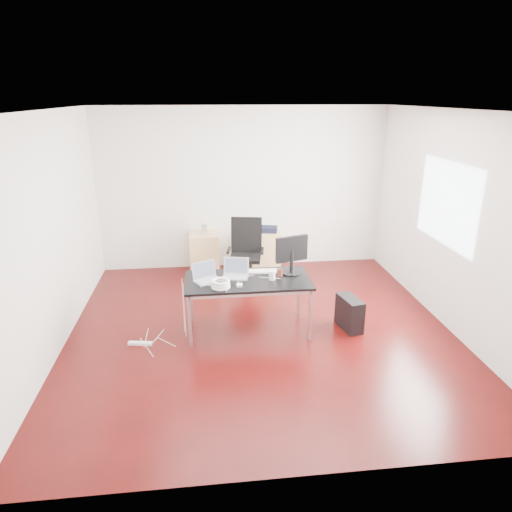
{
  "coord_description": "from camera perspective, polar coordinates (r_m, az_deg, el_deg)",
  "views": [
    {
      "loc": [
        -0.68,
        -5.36,
        2.96
      ],
      "look_at": [
        0.0,
        0.55,
        0.85
      ],
      "focal_mm": 32.0,
      "sensor_mm": 36.0,
      "label": 1
    }
  ],
  "objects": [
    {
      "name": "desk",
      "position": [
        5.87,
        -1.02,
        -3.38
      ],
      "size": [
        1.6,
        0.8,
        0.73
      ],
      "color": "black",
      "rests_on": "ground"
    },
    {
      "name": "room_shell",
      "position": [
        5.63,
        1.01,
        3.47
      ],
      "size": [
        5.0,
        5.0,
        5.0
      ],
      "color": "#330605",
      "rests_on": "ground"
    },
    {
      "name": "filing_cabinet_left",
      "position": [
        8.03,
        -6.45,
        0.43
      ],
      "size": [
        0.5,
        0.5,
        0.7
      ],
      "primitive_type": "cube",
      "color": "tan",
      "rests_on": "ground"
    },
    {
      "name": "office_chair",
      "position": [
        7.34,
        -1.28,
        0.8
      ],
      "size": [
        0.55,
        0.57,
        1.08
      ],
      "rotation": [
        0.0,
        0.0,
        -0.17
      ],
      "color": "black",
      "rests_on": "ground"
    },
    {
      "name": "cable_coil",
      "position": [
        5.58,
        -4.42,
        -3.52
      ],
      "size": [
        0.24,
        0.24,
        0.11
      ],
      "rotation": [
        0.0,
        0.0,
        0.07
      ],
      "color": "white",
      "rests_on": "desk"
    },
    {
      "name": "laptop_right",
      "position": [
        5.91,
        -2.54,
        -2.08
      ],
      "size": [
        0.38,
        0.32,
        0.23
      ],
      "rotation": [
        0.0,
        0.0,
        -0.21
      ],
      "color": "silver",
      "rests_on": "desk"
    },
    {
      "name": "speaker",
      "position": [
        7.85,
        -6.47,
        3.36
      ],
      "size": [
        0.1,
        0.09,
        0.18
      ],
      "primitive_type": "cube",
      "rotation": [
        0.0,
        0.0,
        -0.1
      ],
      "color": "#9E9E9E",
      "rests_on": "filing_cabinet_left"
    },
    {
      "name": "cup_white",
      "position": [
        5.81,
        2.03,
        -2.44
      ],
      "size": [
        0.08,
        0.08,
        0.12
      ],
      "primitive_type": "cylinder",
      "rotation": [
        0.0,
        0.0,
        -0.04
      ],
      "color": "white",
      "rests_on": "desk"
    },
    {
      "name": "power_adapter",
      "position": [
        5.63,
        -2.08,
        -3.67
      ],
      "size": [
        0.07,
        0.07,
        0.03
      ],
      "primitive_type": "cube",
      "rotation": [
        0.0,
        0.0,
        -0.03
      ],
      "color": "white",
      "rests_on": "desk"
    },
    {
      "name": "power_strip",
      "position": [
        6.0,
        -14.27,
        -10.54
      ],
      "size": [
        0.31,
        0.1,
        0.04
      ],
      "primitive_type": "cube",
      "rotation": [
        0.0,
        0.0,
        -0.15
      ],
      "color": "white",
      "rests_on": "ground"
    },
    {
      "name": "laptop_left",
      "position": [
        5.82,
        -6.19,
        -2.56
      ],
      "size": [
        0.41,
        0.38,
        0.23
      ],
      "rotation": [
        0.0,
        0.0,
        0.49
      ],
      "color": "silver",
      "rests_on": "desk"
    },
    {
      "name": "wastebasket",
      "position": [
        8.16,
        -0.72,
        -0.7
      ],
      "size": [
        0.31,
        0.31,
        0.28
      ],
      "primitive_type": "cylinder",
      "rotation": [
        0.0,
        0.0,
        -0.34
      ],
      "color": "black",
      "rests_on": "ground"
    },
    {
      "name": "navy_garment",
      "position": [
        7.96,
        1.57,
        3.36
      ],
      "size": [
        0.34,
        0.29,
        0.09
      ],
      "primitive_type": "cube",
      "rotation": [
        0.0,
        0.0,
        -0.2
      ],
      "color": "black",
      "rests_on": "filing_cabinet_right"
    },
    {
      "name": "filing_cabinet_right",
      "position": [
        8.1,
        1.13,
        0.72
      ],
      "size": [
        0.5,
        0.5,
        0.7
      ],
      "primitive_type": "cube",
      "color": "tan",
      "rests_on": "ground"
    },
    {
      "name": "monitor",
      "position": [
        5.96,
        4.47,
        0.39
      ],
      "size": [
        0.44,
        0.26,
        0.51
      ],
      "rotation": [
        0.0,
        0.0,
        0.31
      ],
      "color": "black",
      "rests_on": "desk"
    },
    {
      "name": "cup_brown",
      "position": [
        5.93,
        2.99,
        -2.1
      ],
      "size": [
        0.09,
        0.09,
        0.1
      ],
      "primitive_type": "cylinder",
      "rotation": [
        0.0,
        0.0,
        0.18
      ],
      "color": "#4F201B",
      "rests_on": "desk"
    },
    {
      "name": "keyboard",
      "position": [
        6.07,
        1.05,
        -1.92
      ],
      "size": [
        0.45,
        0.16,
        0.02
      ],
      "primitive_type": "cube",
      "rotation": [
        0.0,
        0.0,
        -0.05
      ],
      "color": "white",
      "rests_on": "desk"
    },
    {
      "name": "pc_tower",
      "position": [
        6.23,
        11.61,
        -7.01
      ],
      "size": [
        0.29,
        0.48,
        0.44
      ],
      "primitive_type": "cube",
      "rotation": [
        0.0,
        0.0,
        0.21
      ],
      "color": "black",
      "rests_on": "ground"
    }
  ]
}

